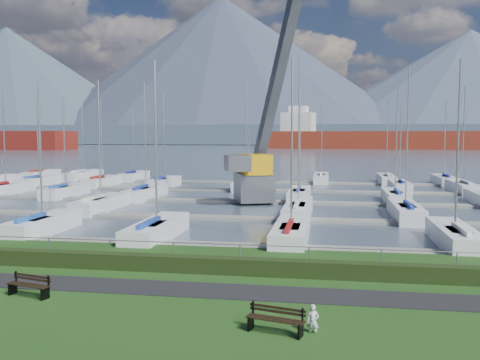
% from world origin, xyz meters
% --- Properties ---
extents(path, '(160.00, 2.00, 0.04)m').
position_xyz_m(path, '(0.00, -3.00, 0.01)').
color(path, black).
rests_on(path, grass).
extents(water, '(800.00, 540.00, 0.20)m').
position_xyz_m(water, '(0.00, 260.00, -0.40)').
color(water, '#41505F').
extents(hedge, '(80.00, 0.70, 0.70)m').
position_xyz_m(hedge, '(0.00, -0.40, 0.35)').
color(hedge, black).
rests_on(hedge, grass).
extents(fence, '(80.00, 0.04, 0.04)m').
position_xyz_m(fence, '(0.00, 0.00, 1.20)').
color(fence, gray).
rests_on(fence, grass).
extents(foothill, '(900.00, 80.00, 12.00)m').
position_xyz_m(foothill, '(0.00, 330.00, 6.00)').
color(foothill, '#465666').
rests_on(foothill, water).
extents(mountains, '(1190.00, 360.00, 115.00)m').
position_xyz_m(mountains, '(7.35, 404.62, 46.68)').
color(mountains, '#3D485A').
rests_on(mountains, water).
extents(docks, '(90.00, 41.60, 0.25)m').
position_xyz_m(docks, '(0.00, 26.00, -0.22)').
color(docks, slate).
rests_on(docks, water).
extents(bench_left, '(1.85, 0.86, 0.85)m').
position_xyz_m(bench_left, '(-5.10, -4.82, 0.42)').
color(bench_left, black).
rests_on(bench_left, grass).
extents(bench_right, '(1.85, 0.86, 0.85)m').
position_xyz_m(bench_right, '(4.27, -6.98, 0.42)').
color(bench_right, black).
rests_on(bench_right, grass).
extents(person, '(0.39, 0.28, 1.01)m').
position_xyz_m(person, '(5.37, -6.75, 0.51)').
color(person, silver).
rests_on(person, grass).
extents(crane, '(7.74, 12.92, 22.35)m').
position_xyz_m(crane, '(-0.48, 26.66, 5.33)').
color(crane, slate).
rests_on(crane, water).
extents(cargo_ship_mid, '(105.82, 31.65, 21.50)m').
position_xyz_m(cargo_ship_mid, '(23.42, 221.13, 3.50)').
color(cargo_ship_mid, maroon).
rests_on(cargo_ship_mid, water).
extents(sailboat_fleet, '(73.40, 49.86, 13.45)m').
position_xyz_m(sailboat_fleet, '(-2.75, 28.96, 5.32)').
color(sailboat_fleet, navy).
rests_on(sailboat_fleet, water).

